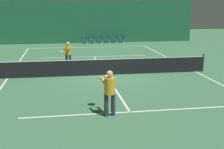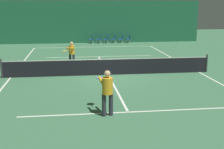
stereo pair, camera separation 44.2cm
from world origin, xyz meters
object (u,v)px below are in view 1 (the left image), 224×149
at_px(player_far, 68,52).
at_px(courtside_chair_0, 86,39).
at_px(courtside_chair_2, 101,39).
at_px(courtside_chair_4, 115,38).
at_px(courtside_chair_5, 123,38).
at_px(tennis_ball, 104,86).
at_px(tennis_net, 106,66).
at_px(courtside_chair_3, 108,38).
at_px(player_near, 109,89).
at_px(courtside_chair_1, 93,39).

relative_size(player_far, courtside_chair_0, 1.93).
relative_size(courtside_chair_2, courtside_chair_4, 1.00).
distance_m(courtside_chair_4, courtside_chair_5, 0.78).
bearing_deg(tennis_ball, player_far, 106.51).
height_order(courtside_chair_2, courtside_chair_5, same).
height_order(tennis_net, player_far, player_far).
bearing_deg(courtside_chair_0, courtside_chair_3, 90.00).
bearing_deg(tennis_net, courtside_chair_5, 75.07).
bearing_deg(tennis_ball, courtside_chair_2, 83.19).
relative_size(player_near, courtside_chair_5, 2.03).
relative_size(tennis_net, tennis_ball, 181.82).
bearing_deg(tennis_net, courtside_chair_3, 80.90).
xyz_separation_m(player_far, courtside_chair_2, (3.65, 11.72, -0.46)).
bearing_deg(player_near, tennis_net, -17.28).
height_order(player_near, courtside_chair_4, player_near).
xyz_separation_m(tennis_net, courtside_chair_2, (1.56, 14.59, -0.03)).
bearing_deg(courtside_chair_2, courtside_chair_0, -90.00).
bearing_deg(courtside_chair_2, tennis_net, -6.11).
bearing_deg(courtside_chair_1, courtside_chair_4, 90.00).
bearing_deg(courtside_chair_0, courtside_chair_5, 90.00).
relative_size(courtside_chair_4, courtside_chair_5, 1.00).
relative_size(tennis_net, courtside_chair_2, 14.29).
relative_size(player_near, courtside_chair_0, 2.03).
bearing_deg(player_near, courtside_chair_3, -18.64).
relative_size(tennis_net, courtside_chair_1, 14.29).
bearing_deg(courtside_chair_4, courtside_chair_0, -90.00).
height_order(courtside_chair_1, courtside_chair_2, same).
bearing_deg(courtside_chair_3, player_near, -8.49).
height_order(courtside_chair_3, tennis_ball, courtside_chair_3).
distance_m(player_far, courtside_chair_2, 12.28).
bearing_deg(tennis_ball, courtside_chair_3, 80.65).
distance_m(tennis_net, courtside_chair_1, 14.61).
distance_m(courtside_chair_5, tennis_ball, 17.69).
bearing_deg(tennis_ball, courtside_chair_4, 78.14).
distance_m(courtside_chair_0, courtside_chair_1, 0.78).
height_order(tennis_net, tennis_ball, tennis_net).
distance_m(tennis_net, courtside_chair_5, 15.10).
relative_size(player_near, player_far, 1.05).
xyz_separation_m(courtside_chair_1, courtside_chair_3, (1.55, 0.00, 0.00)).
bearing_deg(courtside_chair_4, courtside_chair_5, 90.00).
bearing_deg(tennis_ball, courtside_chair_0, 88.35).
xyz_separation_m(courtside_chair_3, courtside_chair_5, (1.55, 0.00, 0.00)).
xyz_separation_m(player_near, courtside_chair_2, (2.39, 21.22, -0.51)).
xyz_separation_m(tennis_net, courtside_chair_0, (0.01, 14.59, -0.03)).
bearing_deg(courtside_chair_0, courtside_chair_2, 90.00).
height_order(tennis_net, courtside_chair_5, tennis_net).
bearing_deg(player_near, player_far, -2.60).
xyz_separation_m(tennis_net, player_near, (-0.83, -6.63, 0.48)).
height_order(courtside_chair_0, courtside_chair_5, same).
distance_m(tennis_net, courtside_chair_0, 14.59).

